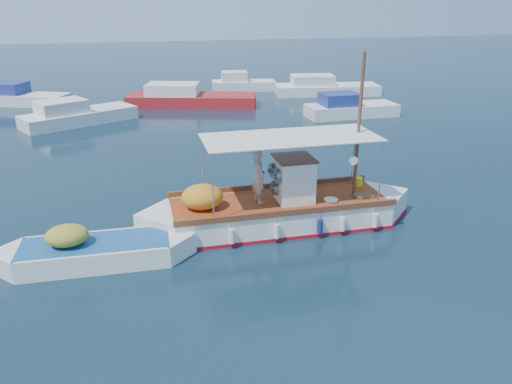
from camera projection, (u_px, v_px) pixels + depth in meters
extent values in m
plane|color=black|center=(272.00, 231.00, 17.33)|extent=(160.00, 160.00, 0.00)
cube|color=white|center=(279.00, 215.00, 17.68)|extent=(7.56, 2.61, 1.10)
cube|color=white|center=(172.00, 226.00, 16.83)|extent=(2.51, 2.51, 1.10)
cube|color=white|center=(376.00, 205.00, 18.52)|extent=(2.51, 2.51, 1.10)
cube|color=#A20F1F|center=(279.00, 224.00, 17.80)|extent=(7.66, 2.69, 0.18)
cube|color=#903816|center=(279.00, 201.00, 17.48)|extent=(7.55, 2.41, 0.06)
cube|color=brown|center=(270.00, 186.00, 18.58)|extent=(7.62, 0.21, 0.20)
cube|color=brown|center=(290.00, 212.00, 16.30)|extent=(7.62, 0.21, 0.20)
cube|color=white|center=(294.00, 180.00, 17.31)|extent=(1.22, 1.32, 1.50)
cube|color=brown|center=(294.00, 158.00, 17.03)|extent=(1.32, 1.42, 0.06)
cylinder|color=slate|center=(278.00, 176.00, 16.77)|extent=(0.23, 0.50, 0.50)
cylinder|color=slate|center=(273.00, 170.00, 17.35)|extent=(0.23, 0.50, 0.50)
cylinder|color=slate|center=(276.00, 188.00, 17.26)|extent=(0.23, 0.50, 0.50)
cylinder|color=brown|center=(359.00, 126.00, 17.19)|extent=(0.12, 0.12, 5.01)
cylinder|color=brown|center=(336.00, 139.00, 17.16)|extent=(1.81, 0.11, 0.08)
cylinder|color=silver|center=(203.00, 166.00, 17.50)|extent=(0.04, 0.04, 2.26)
cylinder|color=silver|center=(213.00, 188.00, 15.50)|extent=(0.04, 0.04, 2.26)
cylinder|color=silver|center=(353.00, 155.00, 18.78)|extent=(0.04, 0.04, 2.26)
cylinder|color=silver|center=(381.00, 173.00, 16.79)|extent=(0.04, 0.04, 2.26)
cube|color=beige|center=(291.00, 137.00, 16.72)|extent=(5.95, 2.49, 0.04)
ellipsoid|color=orange|center=(202.00, 197.00, 16.72)|extent=(1.42, 1.21, 0.84)
cube|color=yellow|center=(310.00, 187.00, 18.19)|extent=(0.25, 0.18, 0.40)
cylinder|color=yellow|center=(358.00, 182.00, 18.79)|extent=(0.31, 0.31, 0.34)
cube|color=brown|center=(364.00, 196.00, 17.77)|extent=(0.66, 0.46, 0.12)
cylinder|color=#B2B2B2|center=(331.00, 201.00, 17.34)|extent=(0.51, 0.51, 0.12)
cylinder|color=white|center=(354.00, 161.00, 16.42)|extent=(0.30, 0.03, 0.30)
cylinder|color=white|center=(231.00, 236.00, 15.92)|extent=(0.20, 0.20, 0.48)
cylinder|color=navy|center=(320.00, 226.00, 16.60)|extent=(0.20, 0.20, 0.48)
cylinder|color=white|center=(375.00, 220.00, 17.05)|extent=(0.20, 0.20, 0.48)
imported|color=#AEA190|center=(258.00, 176.00, 17.04)|extent=(0.55, 0.75, 1.88)
cube|color=white|center=(97.00, 255.00, 15.20)|extent=(4.41, 1.78, 0.86)
cube|color=white|center=(19.00, 263.00, 14.76)|extent=(1.71, 1.71, 0.86)
cube|color=white|center=(169.00, 248.00, 15.63)|extent=(1.71, 1.71, 0.86)
cube|color=#1D4F86|center=(95.00, 243.00, 15.05)|extent=(4.41, 1.59, 0.05)
ellipsoid|color=#A6952F|center=(67.00, 236.00, 14.77)|extent=(1.27, 1.05, 0.63)
cube|color=silver|center=(80.00, 119.00, 31.88)|extent=(7.33, 5.47, 1.00)
cube|color=silver|center=(61.00, 107.00, 30.89)|extent=(3.45, 3.14, 0.80)
cube|color=#A91C20|center=(192.00, 101.00, 37.13)|extent=(9.84, 5.13, 1.00)
cube|color=silver|center=(173.00, 89.00, 36.84)|extent=(4.26, 3.27, 0.80)
cube|color=silver|center=(351.00, 112.00, 33.78)|extent=(6.21, 2.41, 1.00)
cube|color=navy|center=(340.00, 99.00, 33.23)|extent=(2.52, 1.95, 0.80)
cube|color=silver|center=(327.00, 91.00, 41.21)|extent=(8.68, 3.68, 1.00)
cube|color=silver|center=(313.00, 80.00, 40.77)|extent=(3.62, 2.63, 0.80)
cube|color=silver|center=(21.00, 100.00, 37.44)|extent=(7.49, 4.95, 1.00)
cube|color=navy|center=(6.00, 88.00, 37.29)|extent=(3.40, 2.93, 0.80)
cube|color=silver|center=(244.00, 87.00, 43.12)|extent=(5.60, 2.64, 1.00)
cube|color=silver|center=(234.00, 76.00, 42.71)|extent=(2.35, 1.95, 0.80)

